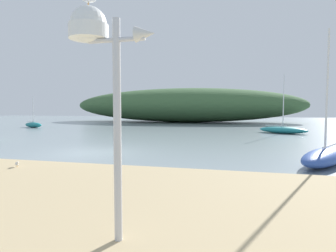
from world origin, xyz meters
The scene contains 7 objects.
ground_plane centered at (0.00, 0.00, 0.00)m, with size 120.00×120.00×0.00m, color gray.
distant_hill centered at (-1.41, 32.23, 2.70)m, with size 37.08×12.79×5.40m, color #3D6038.
mast_structure centered at (4.93, -8.95, 3.22)m, with size 1.35×0.60×3.59m.
sailboat_far_left centered at (10.35, -0.70, 0.36)m, with size 3.05×4.09×5.29m.
sailboat_by_sandbar centered at (-15.99, 15.17, 0.32)m, with size 3.05×1.89×3.56m.
sailboat_west_reach centered at (10.85, 13.92, 0.32)m, with size 4.42×3.22×5.25m.
seagull_by_mast centered at (-0.40, -4.72, 0.32)m, with size 0.27×0.18×0.20m.
Camera 1 is at (7.04, -12.93, 2.25)m, focal length 30.45 mm.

